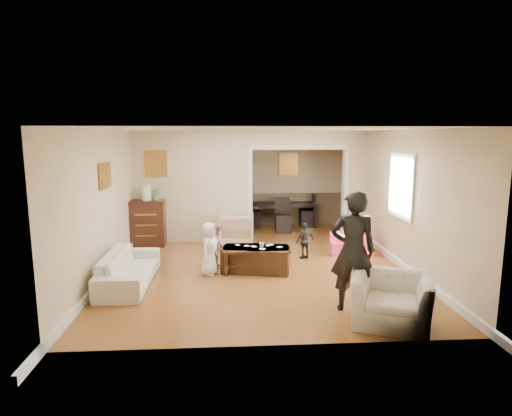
{
  "coord_description": "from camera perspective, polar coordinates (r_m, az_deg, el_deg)",
  "views": [
    {
      "loc": [
        -0.55,
        -8.32,
        2.51
      ],
      "look_at": [
        0.0,
        0.2,
        1.05
      ],
      "focal_mm": 30.29,
      "sensor_mm": 36.0,
      "label": 1
    }
  ],
  "objects": [
    {
      "name": "toy_block",
      "position": [
        9.44,
        12.41,
        -2.61
      ],
      "size": [
        0.09,
        0.07,
        0.05
      ],
      "primitive_type": "cube",
      "rotation": [
        0.0,
        0.0,
        0.19
      ],
      "color": "red",
      "rests_on": "play_table"
    },
    {
      "name": "framed_art_sofa_wall",
      "position": [
        8.05,
        -19.29,
        4.1
      ],
      "size": [
        0.03,
        0.55,
        0.4
      ],
      "primitive_type": "cube",
      "color": "brown"
    },
    {
      "name": "coffee_cup",
      "position": [
        7.94,
        0.75,
        -4.94
      ],
      "size": [
        0.12,
        0.12,
        0.09
      ],
      "primitive_type": "imported",
      "rotation": [
        0.0,
        0.0,
        -0.21
      ],
      "color": "beige",
      "rests_on": "coffee_table"
    },
    {
      "name": "armchair_back",
      "position": [
        10.0,
        -2.57,
        -2.75
      ],
      "size": [
        0.81,
        0.83,
        0.71
      ],
      "primitive_type": "imported",
      "rotation": [
        0.0,
        0.0,
        3.08
      ],
      "color": "tan",
      "rests_on": "ground"
    },
    {
      "name": "cyan_cup",
      "position": [
        9.28,
        12.82,
        -2.73
      ],
      "size": [
        0.08,
        0.08,
        0.08
      ],
      "primitive_type": "cylinder",
      "color": "#2AAAD2",
      "rests_on": "play_table"
    },
    {
      "name": "window_pane",
      "position": [
        8.63,
        18.69,
        2.8
      ],
      "size": [
        0.03,
        0.95,
        1.1
      ],
      "primitive_type": "cube",
      "color": "white",
      "rests_on": "ground"
    },
    {
      "name": "play_bowl",
      "position": [
        9.26,
        13.83,
        -2.9
      ],
      "size": [
        0.23,
        0.23,
        0.05
      ],
      "primitive_type": "imported",
      "rotation": [
        0.0,
        0.0,
        -0.16
      ],
      "color": "beige",
      "rests_on": "play_table"
    },
    {
      "name": "partition_right",
      "position": [
        10.64,
        12.87,
        2.92
      ],
      "size": [
        0.55,
        0.18,
        2.6
      ],
      "primitive_type": "cube",
      "color": "#C5B190",
      "rests_on": "ground"
    },
    {
      "name": "partition_left",
      "position": [
        10.23,
        -8.3,
        2.81
      ],
      "size": [
        2.75,
        0.18,
        2.6
      ],
      "primitive_type": "cube",
      "color": "#C5B190",
      "rests_on": "ground"
    },
    {
      "name": "adult_person",
      "position": [
        6.31,
        12.68,
        -5.56
      ],
      "size": [
        0.69,
        0.51,
        1.75
      ],
      "primitive_type": "imported",
      "rotation": [
        0.0,
        0.0,
        3.0
      ],
      "color": "black",
      "rests_on": "ground"
    },
    {
      "name": "child_kneel_a",
      "position": [
        7.83,
        -6.17,
        -5.37
      ],
      "size": [
        0.46,
        0.55,
        0.96
      ],
      "primitive_type": "imported",
      "rotation": [
        0.0,
        0.0,
        1.18
      ],
      "color": "white",
      "rests_on": "ground"
    },
    {
      "name": "floor",
      "position": [
        8.71,
        0.09,
        -7.05
      ],
      "size": [
        7.0,
        7.0,
        0.0
      ],
      "primitive_type": "plane",
      "color": "#A7632B",
      "rests_on": "ground"
    },
    {
      "name": "cereal_box",
      "position": [
        9.46,
        13.87,
        -1.86
      ],
      "size": [
        0.21,
        0.1,
        0.3
      ],
      "primitive_type": "cube",
      "rotation": [
        0.0,
        0.0,
        -0.16
      ],
      "color": "yellow",
      "rests_on": "play_table"
    },
    {
      "name": "framed_art_partition",
      "position": [
        10.18,
        -13.08,
        5.73
      ],
      "size": [
        0.45,
        0.03,
        0.55
      ],
      "primitive_type": "cube",
      "color": "brown",
      "rests_on": "partition_left"
    },
    {
      "name": "craft_papers",
      "position": [
        8.03,
        0.56,
        -5.09
      ],
      "size": [
        0.88,
        0.43,
        0.0
      ],
      "color": "white",
      "rests_on": "coffee_table"
    },
    {
      "name": "dining_table",
      "position": [
        11.84,
        3.2,
        -0.89
      ],
      "size": [
        2.07,
        1.38,
        0.67
      ],
      "primitive_type": "imported",
      "rotation": [
        0.0,
        0.0,
        0.17
      ],
      "color": "black",
      "rests_on": "ground"
    },
    {
      "name": "potted_plant",
      "position": [
        9.93,
        -13.11,
        1.85
      ],
      "size": [
        0.27,
        0.23,
        0.3
      ],
      "primitive_type": "imported",
      "color": "#497E38",
      "rests_on": "dresser"
    },
    {
      "name": "child_kneel_b",
      "position": [
        8.27,
        -5.0,
        -4.9
      ],
      "size": [
        0.38,
        0.46,
        0.86
      ],
      "primitive_type": "imported",
      "rotation": [
        0.0,
        0.0,
        1.71
      ],
      "color": "#CC7F86",
      "rests_on": "ground"
    },
    {
      "name": "sofa",
      "position": [
        7.66,
        -16.43,
        -7.65
      ],
      "size": [
        0.75,
        1.9,
        0.56
      ],
      "primitive_type": "imported",
      "rotation": [
        0.0,
        0.0,
        1.57
      ],
      "color": "silver",
      "rests_on": "ground"
    },
    {
      "name": "coffee_table",
      "position": [
        8.05,
        0.0,
        -6.76
      ],
      "size": [
        1.32,
        0.86,
        0.46
      ],
      "primitive_type": "cube",
      "rotation": [
        0.0,
        0.0,
        -0.21
      ],
      "color": "#342110",
      "rests_on": "ground"
    },
    {
      "name": "partition_header",
      "position": [
        10.26,
        5.63,
        9.18
      ],
      "size": [
        2.22,
        0.18,
        0.35
      ],
      "primitive_type": "cube",
      "color": "#C5B190",
      "rests_on": "partition_right"
    },
    {
      "name": "play_table",
      "position": [
        9.42,
        13.25,
        -4.41
      ],
      "size": [
        0.61,
        0.61,
        0.51
      ],
      "primitive_type": "cube",
      "rotation": [
        0.0,
        0.0,
        -0.16
      ],
      "color": "#FF438D",
      "rests_on": "ground"
    },
    {
      "name": "framed_art_alcove",
      "position": [
        11.91,
        4.3,
        5.77
      ],
      "size": [
        0.45,
        0.03,
        0.55
      ],
      "primitive_type": "cube",
      "color": "brown"
    },
    {
      "name": "child_toddler",
      "position": [
        8.86,
        6.5,
        -4.32
      ],
      "size": [
        0.47,
        0.37,
        0.75
      ],
      "primitive_type": "imported",
      "rotation": [
        0.0,
        0.0,
        -2.66
      ],
      "color": "black",
      "rests_on": "ground"
    },
    {
      "name": "dresser",
      "position": [
        10.08,
        -14.09,
        -1.96
      ],
      "size": [
        0.76,
        0.43,
        1.05
      ],
      "primitive_type": "cube",
      "color": "#361810",
      "rests_on": "ground"
    },
    {
      "name": "armchair_front",
      "position": [
        6.16,
        17.48,
        -11.49
      ],
      "size": [
        1.28,
        1.21,
        0.66
      ],
      "primitive_type": "imported",
      "rotation": [
        0.0,
        0.0,
        -0.4
      ],
      "color": "silver",
      "rests_on": "ground"
    },
    {
      "name": "table_lamp",
      "position": [
        9.96,
        -14.26,
        2.01
      ],
      "size": [
        0.22,
        0.22,
        0.36
      ],
      "primitive_type": "cylinder",
      "color": "#F0E2C4",
      "rests_on": "dresser"
    }
  ]
}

